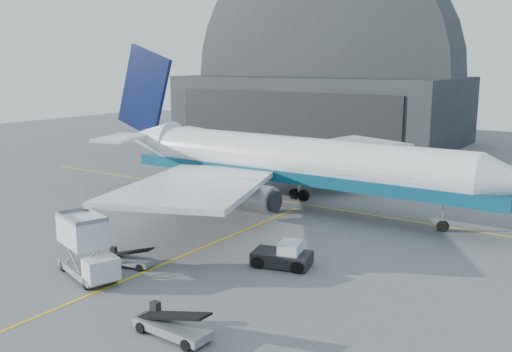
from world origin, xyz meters
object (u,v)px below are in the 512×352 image
Objects in this scene: catering_truck at (86,248)px; belt_loader_b at (172,326)px; airliner at (284,161)px; pushback_tug at (284,256)px; belt_loader_a at (127,259)px.

catering_truck reaches higher than belt_loader_b.
airliner reaches higher than belt_loader_b.
airliner is 18.35m from pushback_tug.
pushback_tug is (9.29, -15.31, -3.98)m from airliner.
pushback_tug is at bearing -58.77° from airliner.
catering_truck is 1.51× the size of belt_loader_a.
pushback_tug is (10.21, 9.37, -1.33)m from catering_truck.
airliner is 22.06m from belt_loader_a.
belt_loader_a is 0.85× the size of belt_loader_b.
catering_truck is at bearing -115.13° from belt_loader_a.
catering_truck is (-0.93, -24.68, -2.64)m from airliner.
airliner is 29.95m from belt_loader_b.
catering_truck is 1.36× the size of pushback_tug.
catering_truck is 1.28× the size of belt_loader_b.
belt_loader_b is (9.91, -27.96, -4.13)m from airliner.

